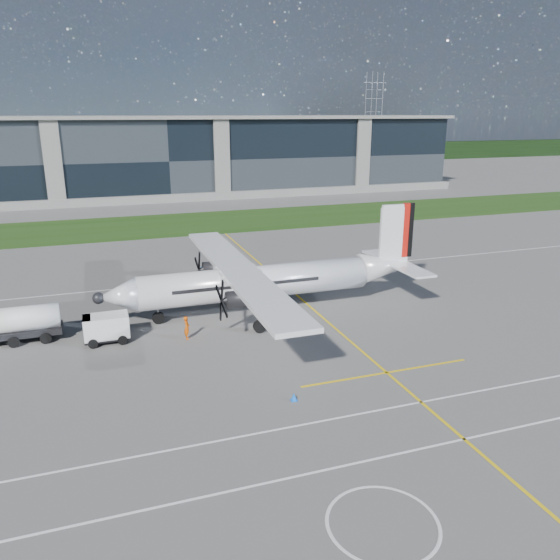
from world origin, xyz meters
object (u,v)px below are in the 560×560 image
Objects in this scene: safety_cone_fwd at (89,333)px; safety_cone_nose_stbd at (115,318)px; baggage_tug at (107,329)px; safety_cone_nose_port at (109,335)px; fuel_tanker_truck at (4,326)px; pylon_east at (373,116)px; ground_crew_person at (187,326)px; turboprop_aircraft at (267,262)px; safety_cone_stbdwing at (201,269)px; safety_cone_portwing at (294,397)px.

safety_cone_nose_stbd is at bearing 50.00° from safety_cone_fwd.
safety_cone_nose_port is (0.13, 0.63, -0.78)m from baggage_tug.
fuel_tanker_truck is 14.26× the size of safety_cone_nose_stbd.
pylon_east is 14.64× the size of ground_crew_person.
turboprop_aircraft is 20.44m from fuel_tanker_truck.
fuel_tanker_truck is (-20.22, -0.27, -2.94)m from turboprop_aircraft.
safety_cone_fwd is at bearing -127.99° from safety_cone_stbdwing.
pylon_east is at bearing 55.56° from safety_cone_nose_port.
turboprop_aircraft is at bearing -77.91° from safety_cone_stbdwing.
safety_cone_stbdwing is 18.69m from safety_cone_fwd.
safety_cone_fwd is (-14.50, -0.77, -4.03)m from turboprop_aircraft.
safety_cone_fwd is at bearing -176.97° from turboprop_aircraft.
safety_cone_stbdwing is at bearing -124.66° from pylon_east.
turboprop_aircraft reaches higher than ground_crew_person.
turboprop_aircraft is (-85.82, -142.41, -10.72)m from pylon_east.
baggage_tug is at bearing -124.36° from pylon_east.
pylon_east is 172.25m from safety_cone_nose_stbd.
turboprop_aircraft is 13.78m from baggage_tug.
safety_cone_portwing is (9.27, -16.68, 0.00)m from safety_cone_nose_stbd.
turboprop_aircraft is 57.08× the size of safety_cone_portwing.
turboprop_aircraft is at bearing 0.77° from fuel_tanker_truck.
safety_cone_fwd is at bearing 77.10° from ground_crew_person.
ground_crew_person is (-7.52, -3.81, -3.26)m from turboprop_aircraft.
pylon_east is 181.40m from safety_cone_portwing.
baggage_tug is 6.84× the size of safety_cone_nose_stbd.
ground_crew_person is at bearing -15.57° from fuel_tanker_truck.
safety_cone_nose_port is (-98.86, -144.16, -14.75)m from pylon_east.
safety_cone_nose_stbd and safety_cone_fwd have the same top height.
safety_cone_stbdwing and safety_cone_nose_port have the same top height.
safety_cone_stbdwing is at bearing 102.09° from turboprop_aircraft.
turboprop_aircraft is at bearing -7.79° from safety_cone_nose_stbd.
safety_cone_nose_stbd is at bearing 172.21° from turboprop_aircraft.
turboprop_aircraft reaches higher than safety_cone_fwd.
safety_cone_portwing is 18.18m from safety_cone_fwd.
pylon_east reaches higher than safety_cone_nose_stbd.
safety_cone_nose_stbd is at bearing -124.92° from pylon_east.
ground_crew_person is at bearing -23.56° from safety_cone_fwd.
baggage_tug is 1.01m from safety_cone_nose_port.
pylon_east is at bearing 53.38° from fuel_tanker_truck.
safety_cone_nose_port is (7.18, -1.48, -1.09)m from fuel_tanker_truck.
safety_cone_portwing is (-88.97, -157.39, -14.75)m from pylon_east.
safety_cone_portwing is 16.52m from safety_cone_nose_port.
safety_cone_nose_port is (-10.05, -15.71, 0.00)m from safety_cone_stbdwing.
baggage_tug reaches higher than ground_crew_person.
turboprop_aircraft is 15.83m from safety_cone_portwing.
safety_cone_stbdwing is at bearing 89.68° from safety_cone_portwing.
ground_crew_person is (5.66, -1.43, -0.00)m from baggage_tug.
safety_cone_portwing is at bearing -53.22° from safety_cone_nose_port.
pylon_east is at bearing -21.89° from ground_crew_person.
turboprop_aircraft is 15.07m from safety_cone_fwd.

